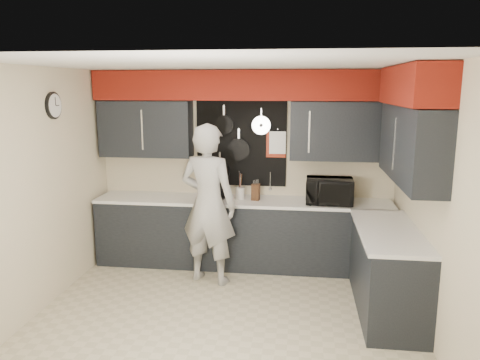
# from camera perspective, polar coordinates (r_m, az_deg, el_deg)

# --- Properties ---
(ground) EXTENTS (4.00, 4.00, 0.00)m
(ground) POSITION_cam_1_polar(r_m,az_deg,el_deg) (5.17, -1.78, -16.20)
(ground) COLOR #C4B898
(ground) RESTS_ON ground
(back_wall_assembly) EXTENTS (4.00, 0.36, 2.60)m
(back_wall_assembly) POSITION_cam_1_polar(r_m,az_deg,el_deg) (6.17, 0.57, 7.84)
(back_wall_assembly) COLOR beige
(back_wall_assembly) RESTS_ON ground
(right_wall_assembly) EXTENTS (0.36, 3.50, 2.60)m
(right_wall_assembly) POSITION_cam_1_polar(r_m,az_deg,el_deg) (4.93, 20.48, 5.43)
(right_wall_assembly) COLOR beige
(right_wall_assembly) RESTS_ON ground
(left_wall_assembly) EXTENTS (0.05, 3.50, 2.60)m
(left_wall_assembly) POSITION_cam_1_polar(r_m,az_deg,el_deg) (5.40, -23.23, -0.85)
(left_wall_assembly) COLOR beige
(left_wall_assembly) RESTS_ON ground
(base_cabinets) EXTENTS (3.95, 2.20, 0.92)m
(base_cabinets) POSITION_cam_1_polar(r_m,az_deg,el_deg) (5.98, 4.62, -7.54)
(base_cabinets) COLOR black
(base_cabinets) RESTS_ON ground
(microwave) EXTENTS (0.59, 0.41, 0.32)m
(microwave) POSITION_cam_1_polar(r_m,az_deg,el_deg) (6.05, 10.81, -1.33)
(microwave) COLOR black
(microwave) RESTS_ON base_cabinets
(knife_block) EXTENTS (0.11, 0.11, 0.22)m
(knife_block) POSITION_cam_1_polar(r_m,az_deg,el_deg) (6.13, 1.92, -1.48)
(knife_block) COLOR #371C11
(knife_block) RESTS_ON base_cabinets
(utensil_crock) EXTENTS (0.12, 0.12, 0.15)m
(utensil_crock) POSITION_cam_1_polar(r_m,az_deg,el_deg) (6.20, -0.00, -1.62)
(utensil_crock) COLOR silver
(utensil_crock) RESTS_ON base_cabinets
(coffee_maker) EXTENTS (0.19, 0.22, 0.30)m
(coffee_maker) POSITION_cam_1_polar(r_m,az_deg,el_deg) (6.24, -2.55, -0.78)
(coffee_maker) COLOR black
(coffee_maker) RESTS_ON base_cabinets
(person) EXTENTS (0.82, 0.65, 1.97)m
(person) POSITION_cam_1_polar(r_m,az_deg,el_deg) (5.68, -3.88, -2.99)
(person) COLOR #AEAEAB
(person) RESTS_ON ground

